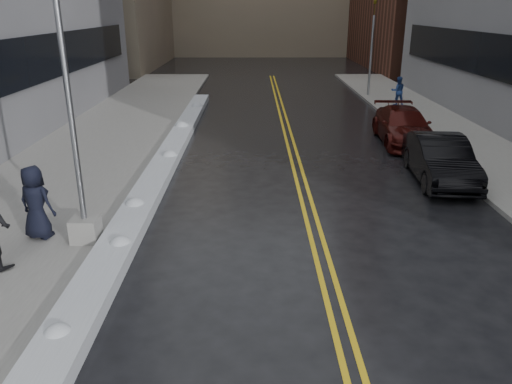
{
  "coord_description": "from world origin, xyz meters",
  "views": [
    {
      "loc": [
        0.86,
        -9.29,
        5.61
      ],
      "look_at": [
        0.93,
        2.33,
        1.3
      ],
      "focal_mm": 35.0,
      "sensor_mm": 36.0,
      "label": 1
    }
  ],
  "objects_px": {
    "pedestrian_east": "(398,91)",
    "car_black": "(440,159)",
    "fire_hydrant": "(457,142)",
    "lamppost": "(75,148)",
    "traffic_signal": "(372,44)",
    "car_maroon": "(403,126)",
    "pedestrian_c": "(36,202)"
  },
  "relations": [
    {
      "from": "traffic_signal",
      "to": "fire_hydrant",
      "type": "bearing_deg",
      "value": -87.95
    },
    {
      "from": "fire_hydrant",
      "to": "pedestrian_c",
      "type": "distance_m",
      "value": 15.62
    },
    {
      "from": "traffic_signal",
      "to": "car_maroon",
      "type": "xyz_separation_m",
      "value": [
        -1.07,
        -11.89,
        -2.66
      ]
    },
    {
      "from": "fire_hydrant",
      "to": "car_maroon",
      "type": "bearing_deg",
      "value": 126.72
    },
    {
      "from": "car_black",
      "to": "car_maroon",
      "type": "bearing_deg",
      "value": 92.04
    },
    {
      "from": "car_black",
      "to": "fire_hydrant",
      "type": "bearing_deg",
      "value": 64.4
    },
    {
      "from": "fire_hydrant",
      "to": "car_maroon",
      "type": "distance_m",
      "value": 2.64
    },
    {
      "from": "lamppost",
      "to": "traffic_signal",
      "type": "bearing_deg",
      "value": 61.79
    },
    {
      "from": "fire_hydrant",
      "to": "traffic_signal",
      "type": "height_order",
      "value": "traffic_signal"
    },
    {
      "from": "traffic_signal",
      "to": "pedestrian_east",
      "type": "xyz_separation_m",
      "value": [
        0.92,
        -3.67,
        -2.42
      ]
    },
    {
      "from": "fire_hydrant",
      "to": "car_black",
      "type": "xyz_separation_m",
      "value": [
        -1.8,
        -3.1,
        0.22
      ]
    },
    {
      "from": "traffic_signal",
      "to": "car_black",
      "type": "distance_m",
      "value": 17.35
    },
    {
      "from": "traffic_signal",
      "to": "pedestrian_c",
      "type": "xyz_separation_m",
      "value": [
        -13.02,
        -21.81,
        -2.31
      ]
    },
    {
      "from": "car_maroon",
      "to": "pedestrian_c",
      "type": "bearing_deg",
      "value": -137.08
    },
    {
      "from": "fire_hydrant",
      "to": "car_black",
      "type": "distance_m",
      "value": 3.59
    },
    {
      "from": "lamppost",
      "to": "pedestrian_east",
      "type": "xyz_separation_m",
      "value": [
        12.72,
        18.33,
        -1.55
      ]
    },
    {
      "from": "fire_hydrant",
      "to": "pedestrian_c",
      "type": "bearing_deg",
      "value": -149.98
    },
    {
      "from": "lamppost",
      "to": "car_maroon",
      "type": "xyz_separation_m",
      "value": [
        10.73,
        10.11,
        -1.79
      ]
    },
    {
      "from": "pedestrian_east",
      "to": "car_black",
      "type": "relative_size",
      "value": 0.35
    },
    {
      "from": "traffic_signal",
      "to": "car_maroon",
      "type": "height_order",
      "value": "traffic_signal"
    },
    {
      "from": "fire_hydrant",
      "to": "pedestrian_c",
      "type": "height_order",
      "value": "pedestrian_c"
    },
    {
      "from": "traffic_signal",
      "to": "pedestrian_east",
      "type": "relative_size",
      "value": 3.61
    },
    {
      "from": "lamppost",
      "to": "car_maroon",
      "type": "bearing_deg",
      "value": 43.29
    },
    {
      "from": "lamppost",
      "to": "car_black",
      "type": "relative_size",
      "value": 1.62
    },
    {
      "from": "traffic_signal",
      "to": "car_maroon",
      "type": "bearing_deg",
      "value": -95.15
    },
    {
      "from": "traffic_signal",
      "to": "pedestrian_east",
      "type": "distance_m",
      "value": 4.49
    },
    {
      "from": "pedestrian_c",
      "to": "pedestrian_east",
      "type": "height_order",
      "value": "pedestrian_c"
    },
    {
      "from": "fire_hydrant",
      "to": "pedestrian_east",
      "type": "bearing_deg",
      "value": 87.67
    },
    {
      "from": "traffic_signal",
      "to": "pedestrian_east",
      "type": "bearing_deg",
      "value": -75.92
    },
    {
      "from": "fire_hydrant",
      "to": "car_maroon",
      "type": "xyz_separation_m",
      "value": [
        -1.57,
        2.11,
        0.19
      ]
    },
    {
      "from": "lamppost",
      "to": "fire_hydrant",
      "type": "xyz_separation_m",
      "value": [
        12.3,
        8.0,
        -1.98
      ]
    },
    {
      "from": "fire_hydrant",
      "to": "pedestrian_east",
      "type": "distance_m",
      "value": 10.35
    }
  ]
}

